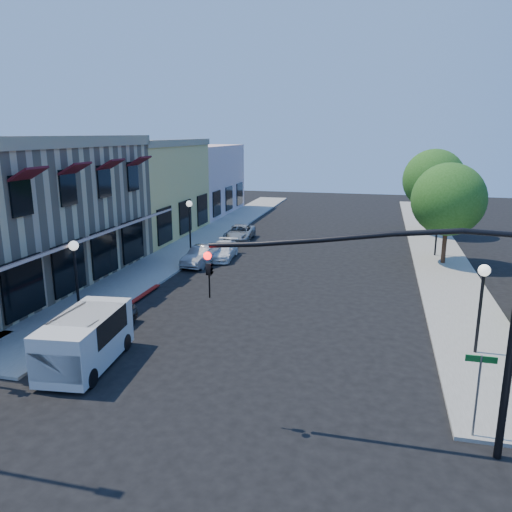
% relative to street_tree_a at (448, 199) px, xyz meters
% --- Properties ---
extents(ground, '(120.00, 120.00, 0.00)m').
position_rel_street_tree_a_xyz_m(ground, '(-8.80, -22.00, -4.19)').
color(ground, black).
rests_on(ground, ground).
extents(sidewalk_left, '(3.50, 50.00, 0.12)m').
position_rel_street_tree_a_xyz_m(sidewalk_left, '(-17.55, 5.00, -4.13)').
color(sidewalk_left, gray).
rests_on(sidewalk_left, ground).
extents(sidewalk_right, '(3.50, 50.00, 0.12)m').
position_rel_street_tree_a_xyz_m(sidewalk_right, '(-0.05, 5.00, -4.13)').
color(sidewalk_right, gray).
rests_on(sidewalk_right, ground).
extents(curb_red_strip, '(0.25, 10.00, 0.06)m').
position_rel_street_tree_a_xyz_m(curb_red_strip, '(-15.70, -14.00, -4.19)').
color(curb_red_strip, maroon).
rests_on(curb_red_strip, ground).
extents(yellow_stucco_building, '(10.00, 12.00, 7.60)m').
position_rel_street_tree_a_xyz_m(yellow_stucco_building, '(-24.30, 4.00, -0.39)').
color(yellow_stucco_building, '#E2CC65').
rests_on(yellow_stucco_building, ground).
extents(pink_stucco_building, '(10.00, 12.00, 7.00)m').
position_rel_street_tree_a_xyz_m(pink_stucco_building, '(-24.30, 16.00, -0.69)').
color(pink_stucco_building, beige).
rests_on(pink_stucco_building, ground).
extents(street_tree_a, '(4.56, 4.56, 6.48)m').
position_rel_street_tree_a_xyz_m(street_tree_a, '(0.00, 0.00, 0.00)').
color(street_tree_a, '#382316').
rests_on(street_tree_a, ground).
extents(street_tree_b, '(4.94, 4.94, 7.02)m').
position_rel_street_tree_a_xyz_m(street_tree_b, '(0.00, 10.00, 0.35)').
color(street_tree_b, '#382316').
rests_on(street_tree_b, ground).
extents(signal_mast_arm, '(8.01, 0.39, 6.00)m').
position_rel_street_tree_a_xyz_m(signal_mast_arm, '(-2.94, -20.50, -0.11)').
color(signal_mast_arm, black).
rests_on(signal_mast_arm, ground).
extents(street_name_sign, '(0.80, 0.06, 2.50)m').
position_rel_street_tree_a_xyz_m(street_name_sign, '(-1.30, -19.80, -2.50)').
color(street_name_sign, '#595B5E').
rests_on(street_name_sign, ground).
extents(lamppost_left_near, '(0.44, 0.44, 3.57)m').
position_rel_street_tree_a_xyz_m(lamppost_left_near, '(-17.30, -14.00, -1.46)').
color(lamppost_left_near, black).
rests_on(lamppost_left_near, ground).
extents(lamppost_left_far, '(0.44, 0.44, 3.57)m').
position_rel_street_tree_a_xyz_m(lamppost_left_far, '(-17.30, 0.00, -1.46)').
color(lamppost_left_far, black).
rests_on(lamppost_left_far, ground).
extents(lamppost_right_near, '(0.44, 0.44, 3.57)m').
position_rel_street_tree_a_xyz_m(lamppost_right_near, '(-0.30, -14.00, -1.46)').
color(lamppost_right_near, black).
rests_on(lamppost_right_near, ground).
extents(lamppost_right_far, '(0.44, 0.44, 3.57)m').
position_rel_street_tree_a_xyz_m(lamppost_right_far, '(-0.30, 2.00, -1.46)').
color(lamppost_right_far, black).
rests_on(lamppost_right_far, ground).
extents(white_van, '(2.32, 4.50, 1.91)m').
position_rel_street_tree_a_xyz_m(white_van, '(-14.13, -18.42, -3.09)').
color(white_van, beige).
rests_on(white_van, ground).
extents(parked_car_a, '(1.34, 3.23, 1.09)m').
position_rel_street_tree_a_xyz_m(parked_car_a, '(-15.00, -15.36, -3.65)').
color(parked_car_a, black).
rests_on(parked_car_a, ground).
extents(parked_car_b, '(1.75, 3.84, 1.22)m').
position_rel_street_tree_a_xyz_m(parked_car_b, '(-15.00, -3.89, -3.58)').
color(parked_car_b, '#959699').
rests_on(parked_car_b, ground).
extents(parked_car_c, '(1.85, 3.97, 1.12)m').
position_rel_street_tree_a_xyz_m(parked_car_c, '(-14.21, -2.00, -3.63)').
color(parked_car_c, white).
rests_on(parked_car_c, ground).
extents(parked_car_d, '(2.29, 4.41, 1.19)m').
position_rel_street_tree_a_xyz_m(parked_car_d, '(-14.73, 4.00, -3.60)').
color(parked_car_d, gray).
rests_on(parked_car_d, ground).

